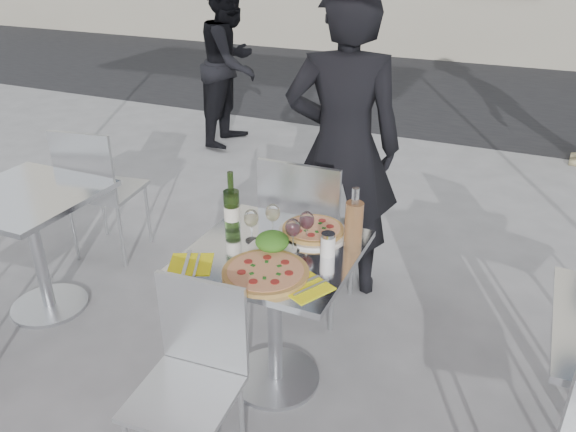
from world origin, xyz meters
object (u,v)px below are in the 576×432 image
at_px(chair_near, 193,367).
at_px(napkin_right, 304,286).
at_px(salad_plate, 272,243).
at_px(pedestrian_a, 231,64).
at_px(main_table, 275,290).
at_px(woman_diner, 343,149).
at_px(pizza_far, 313,230).
at_px(carafe, 354,224).
at_px(pizza_near, 266,272).
at_px(wine_bottle, 232,208).
at_px(wineglass_white_a, 251,219).
at_px(napkin_left, 191,264).
at_px(chair_far, 306,226).
at_px(sugar_shaker, 328,244).
at_px(wineglass_red_b, 307,221).
at_px(side_chair_lfar, 97,184).
at_px(side_table_left, 32,228).
at_px(wineglass_white_b, 273,214).
at_px(wineglass_red_a, 293,229).

distance_m(chair_near, napkin_right, 0.54).
bearing_deg(salad_plate, napkin_right, -41.06).
bearing_deg(pedestrian_a, main_table, -150.91).
height_order(chair_near, woman_diner, woman_diner).
bearing_deg(pizza_far, carafe, -14.14).
height_order(pizza_near, pizza_far, pizza_far).
relative_size(pedestrian_a, wine_bottle, 5.64).
xyz_separation_m(woman_diner, wineglass_white_a, (-0.11, -0.91, -0.05)).
xyz_separation_m(carafe, napkin_right, (-0.08, -0.38, -0.11)).
bearing_deg(napkin_left, chair_far, 52.38).
height_order(chair_near, sugar_shaker, sugar_shaker).
height_order(woman_diner, wineglass_red_b, woman_diner).
bearing_deg(chair_far, pizza_near, 98.48).
xyz_separation_m(side_chair_lfar, sugar_shaker, (1.81, -0.56, 0.25)).
xyz_separation_m(side_table_left, wineglass_white_b, (1.43, 0.12, 0.32)).
xyz_separation_m(main_table, wine_bottle, (-0.26, 0.09, 0.32)).
distance_m(side_table_left, woman_diner, 1.80).
bearing_deg(salad_plate, main_table, 32.97).
xyz_separation_m(main_table, woman_diner, (-0.02, 0.95, 0.37)).
relative_size(pizza_near, sugar_shaker, 3.37).
distance_m(woman_diner, pizza_far, 0.76).
distance_m(woman_diner, wineglass_red_a, 0.93).
distance_m(main_table, napkin_right, 0.38).
xyz_separation_m(side_chair_lfar, pizza_far, (1.68, -0.40, 0.22)).
height_order(wine_bottle, napkin_right, wine_bottle).
distance_m(side_table_left, wineglass_white_a, 1.41).
xyz_separation_m(pedestrian_a, sugar_shaker, (2.21, -3.07, -0.03)).
xyz_separation_m(chair_near, napkin_right, (0.32, 0.34, 0.26)).
bearing_deg(wineglass_white_a, main_table, -15.65).
bearing_deg(wineglass_white_b, chair_far, 92.23).
height_order(chair_near, pizza_near, chair_near).
relative_size(chair_near, salad_plate, 3.79).
relative_size(wineglass_white_a, napkin_right, 0.65).
bearing_deg(napkin_left, wineglass_red_a, 14.39).
distance_m(side_table_left, pedestrian_a, 3.18).
bearing_deg(napkin_right, wineglass_white_a, 173.02).
xyz_separation_m(main_table, napkin_right, (0.23, -0.21, 0.21)).
xyz_separation_m(side_table_left, napkin_right, (1.73, -0.21, 0.21)).
relative_size(chair_far, pizza_far, 2.99).
height_order(pizza_near, wineglass_white_a, wineglass_white_a).
height_order(pizza_far, wineglass_red_b, wineglass_red_b).
height_order(chair_far, sugar_shaker, chair_far).
relative_size(woman_diner, wine_bottle, 6.17).
height_order(pedestrian_a, carafe, pedestrian_a).
xyz_separation_m(chair_near, carafe, (0.40, 0.71, 0.37)).
height_order(main_table, chair_near, chair_near).
xyz_separation_m(sugar_shaker, napkin_right, (0.00, -0.27, -0.05)).
bearing_deg(main_table, wineglass_white_b, 117.69).
relative_size(chair_near, pedestrian_a, 0.50).
height_order(pizza_near, wineglass_white_b, wineglass_white_b).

